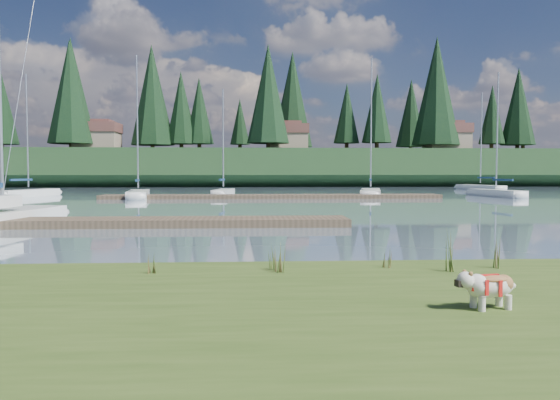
{
  "coord_description": "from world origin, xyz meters",
  "views": [
    {
      "loc": [
        0.2,
        -11.9,
        2.08
      ],
      "look_at": [
        0.86,
        -0.5,
        1.48
      ],
      "focal_mm": 35.0,
      "sensor_mm": 36.0,
      "label": 1
    }
  ],
  "objects": [
    {
      "name": "dock_far",
      "position": [
        2.0,
        30.0,
        0.15
      ],
      "size": [
        26.0,
        2.2,
        0.3
      ],
      "primitive_type": "cube",
      "color": "#4C3D2C",
      "rests_on": "ground"
    },
    {
      "name": "house_0",
      "position": [
        -22.0,
        70.0,
        7.31
      ],
      "size": [
        6.3,
        5.3,
        4.65
      ],
      "color": "gray",
      "rests_on": "ridge"
    },
    {
      "name": "sailboat_bg_3",
      "position": [
        10.68,
        34.42,
        0.32
      ],
      "size": [
        3.3,
        8.09,
        11.68
      ],
      "rotation": [
        0.0,
        0.0,
        1.34
      ],
      "color": "silver",
      "rests_on": "ground"
    },
    {
      "name": "house_2",
      "position": [
        30.0,
        69.0,
        7.31
      ],
      "size": [
        6.3,
        5.3,
        4.65
      ],
      "color": "gray",
      "rests_on": "ridge"
    },
    {
      "name": "conifer_3",
      "position": [
        -10.0,
        72.0,
        11.74
      ],
      "size": [
        4.84,
        4.84,
        12.25
      ],
      "color": "#382619",
      "rests_on": "ridge"
    },
    {
      "name": "house_1",
      "position": [
        6.0,
        71.0,
        7.31
      ],
      "size": [
        6.3,
        5.3,
        4.65
      ],
      "color": "gray",
      "rests_on": "ridge"
    },
    {
      "name": "sailboat_bg_1",
      "position": [
        -8.59,
        32.23,
        0.33
      ],
      "size": [
        2.53,
        7.66,
        11.27
      ],
      "rotation": [
        0.0,
        0.0,
        1.71
      ],
      "color": "silver",
      "rests_on": "ground"
    },
    {
      "name": "mud_lip",
      "position": [
        0.0,
        -1.6,
        0.07
      ],
      "size": [
        60.0,
        0.5,
        0.14
      ],
      "primitive_type": "cube",
      "color": "#33281C",
      "rests_on": "ground"
    },
    {
      "name": "bank",
      "position": [
        0.0,
        -6.0,
        0.17
      ],
      "size": [
        60.0,
        9.0,
        0.35
      ],
      "primitive_type": "cube",
      "color": "#3B501C",
      "rests_on": "ground"
    },
    {
      "name": "conifer_2",
      "position": [
        -25.0,
        68.0,
        13.54
      ],
      "size": [
        6.6,
        6.6,
        16.05
      ],
      "color": "#382619",
      "rests_on": "ridge"
    },
    {
      "name": "sailboat_bg_2",
      "position": [
        -1.87,
        34.86,
        0.34
      ],
      "size": [
        1.87,
        6.0,
        9.1
      ],
      "rotation": [
        0.0,
        0.0,
        1.45
      ],
      "color": "silver",
      "rests_on": "ground"
    },
    {
      "name": "weed_0",
      "position": [
        0.73,
        -2.63,
        0.57
      ],
      "size": [
        0.17,
        0.14,
        0.52
      ],
      "color": "#475B23",
      "rests_on": "bank"
    },
    {
      "name": "ground",
      "position": [
        0.0,
        30.0,
        0.0
      ],
      "size": [
        200.0,
        200.0,
        0.0
      ],
      "primitive_type": "plane",
      "color": "#798FA4",
      "rests_on": "ground"
    },
    {
      "name": "conifer_5",
      "position": [
        15.0,
        70.0,
        10.83
      ],
      "size": [
        3.96,
        3.96,
        10.35
      ],
      "color": "#382619",
      "rests_on": "ridge"
    },
    {
      "name": "sailboat_bg_5",
      "position": [
        25.96,
        48.42,
        0.32
      ],
      "size": [
        3.49,
        7.77,
        10.97
      ],
      "rotation": [
        0.0,
        0.0,
        1.84
      ],
      "color": "silver",
      "rests_on": "ground"
    },
    {
      "name": "conifer_6",
      "position": [
        28.0,
        68.0,
        13.99
      ],
      "size": [
        7.04,
        7.04,
        17.0
      ],
      "color": "#382619",
      "rests_on": "ridge"
    },
    {
      "name": "ridge",
      "position": [
        0.0,
        73.0,
        2.5
      ],
      "size": [
        200.0,
        20.0,
        5.0
      ],
      "primitive_type": "cube",
      "color": "black",
      "rests_on": "ground"
    },
    {
      "name": "weed_1",
      "position": [
        0.62,
        -2.37,
        0.58
      ],
      "size": [
        0.17,
        0.14,
        0.56
      ],
      "color": "#475B23",
      "rests_on": "bank"
    },
    {
      "name": "dock_near",
      "position": [
        -4.0,
        9.0,
        0.15
      ],
      "size": [
        16.0,
        2.0,
        0.3
      ],
      "primitive_type": "cube",
      "color": "#4C3D2C",
      "rests_on": "ground"
    },
    {
      "name": "weed_3",
      "position": [
        -1.47,
        -2.58,
        0.54
      ],
      "size": [
        0.17,
        0.14,
        0.44
      ],
      "color": "#475B23",
      "rests_on": "bank"
    },
    {
      "name": "weed_2",
      "position": [
        3.62,
        -2.74,
        0.67
      ],
      "size": [
        0.17,
        0.14,
        0.77
      ],
      "color": "#475B23",
      "rests_on": "bank"
    },
    {
      "name": "sailboat_bg_4",
      "position": [
        20.5,
        32.59,
        0.33
      ],
      "size": [
        2.73,
        7.04,
        10.31
      ],
      "rotation": [
        0.0,
        0.0,
        1.78
      ],
      "color": "silver",
      "rests_on": "ground"
    },
    {
      "name": "sailboat_main",
      "position": [
        -9.35,
        9.72,
        0.42
      ],
      "size": [
        3.18,
        9.43,
        13.28
      ],
      "rotation": [
        0.0,
        0.0,
        1.42
      ],
      "color": "silver",
      "rests_on": "ground"
    },
    {
      "name": "bulldog",
      "position": [
        3.22,
        -5.28,
        0.65
      ],
      "size": [
        0.82,
        0.42,
        0.48
      ],
      "rotation": [
        0.0,
        0.0,
        3.31
      ],
      "color": "silver",
      "rests_on": "bank"
    },
    {
      "name": "weed_5",
      "position": [
        4.61,
        -2.44,
        0.6
      ],
      "size": [
        0.17,
        0.14,
        0.59
      ],
      "color": "#475B23",
      "rests_on": "bank"
    },
    {
      "name": "conifer_7",
      "position": [
        42.0,
        71.0,
        12.19
      ],
      "size": [
        5.28,
        5.28,
        13.2
      ],
      "color": "#382619",
      "rests_on": "ridge"
    },
    {
      "name": "sailboat_bg_0",
      "position": [
        -17.98,
        35.32,
        0.32
      ],
      "size": [
        3.55,
        7.08,
        10.28
      ],
      "rotation": [
        0.0,
        0.0,
        1.24
      ],
      "color": "silver",
      "rests_on": "ground"
    },
    {
      "name": "conifer_4",
      "position": [
        3.0,
        66.0,
        13.09
      ],
      "size": [
        6.16,
        6.16,
        15.1
      ],
      "color": "#382619",
      "rests_on": "ridge"
    },
    {
      "name": "weed_4",
      "position": [
        2.72,
        -2.3,
        0.53
      ],
      "size": [
        0.17,
        0.14,
        0.43
      ],
      "color": "#475B23",
      "rests_on": "bank"
    }
  ]
}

